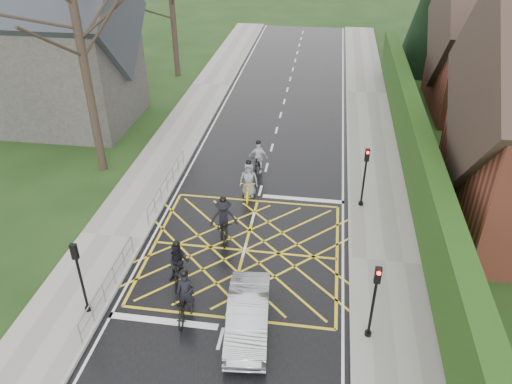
% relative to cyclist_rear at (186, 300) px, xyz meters
% --- Properties ---
extents(ground, '(120.00, 120.00, 0.00)m').
position_rel_cyclist_rear_xyz_m(ground, '(1.49, 3.99, -0.67)').
color(ground, black).
rests_on(ground, ground).
extents(road, '(9.00, 80.00, 0.01)m').
position_rel_cyclist_rear_xyz_m(road, '(1.49, 3.99, -0.66)').
color(road, black).
rests_on(road, ground).
extents(sidewalk_right, '(3.00, 80.00, 0.15)m').
position_rel_cyclist_rear_xyz_m(sidewalk_right, '(7.49, 3.99, -0.59)').
color(sidewalk_right, gray).
rests_on(sidewalk_right, ground).
extents(sidewalk_left, '(3.00, 80.00, 0.15)m').
position_rel_cyclist_rear_xyz_m(sidewalk_left, '(-4.51, 3.99, -0.59)').
color(sidewalk_left, gray).
rests_on(sidewalk_left, ground).
extents(stone_wall, '(0.50, 38.00, 0.70)m').
position_rel_cyclist_rear_xyz_m(stone_wall, '(9.24, 9.99, -0.32)').
color(stone_wall, slate).
rests_on(stone_wall, ground).
extents(hedge, '(0.90, 38.00, 2.80)m').
position_rel_cyclist_rear_xyz_m(hedge, '(9.24, 9.99, 1.43)').
color(hedge, '#17330D').
rests_on(hedge, stone_wall).
extents(house_far, '(9.80, 8.80, 10.30)m').
position_rel_cyclist_rear_xyz_m(house_far, '(16.24, 21.99, 3.69)').
color(house_far, brown).
rests_on(house_far, ground).
extents(conifer, '(4.60, 4.60, 10.00)m').
position_rel_cyclist_rear_xyz_m(conifer, '(12.24, 29.99, 4.33)').
color(conifer, black).
rests_on(conifer, ground).
extents(church, '(8.80, 7.80, 11.00)m').
position_rel_cyclist_rear_xyz_m(church, '(-12.05, 15.99, 4.26)').
color(church, '#2D2B28').
rests_on(church, ground).
extents(tree_near, '(9.24, 9.24, 11.44)m').
position_rel_cyclist_rear_xyz_m(tree_near, '(-7.51, 9.99, 7.24)').
color(tree_near, black).
rests_on(tree_near, ground).
extents(railing_south, '(0.05, 5.04, 1.03)m').
position_rel_cyclist_rear_xyz_m(railing_south, '(-3.16, 0.49, 0.11)').
color(railing_south, slate).
rests_on(railing_south, ground).
extents(railing_north, '(0.05, 6.04, 1.03)m').
position_rel_cyclist_rear_xyz_m(railing_north, '(-3.16, 7.99, 0.12)').
color(railing_north, slate).
rests_on(railing_north, ground).
extents(traffic_light_ne, '(0.24, 0.31, 3.21)m').
position_rel_cyclist_rear_xyz_m(traffic_light_ne, '(6.59, 8.19, 0.99)').
color(traffic_light_ne, black).
rests_on(traffic_light_ne, ground).
extents(traffic_light_se, '(0.24, 0.31, 3.21)m').
position_rel_cyclist_rear_xyz_m(traffic_light_se, '(6.59, -0.21, 0.99)').
color(traffic_light_se, black).
rests_on(traffic_light_se, ground).
extents(traffic_light_sw, '(0.24, 0.31, 3.21)m').
position_rel_cyclist_rear_xyz_m(traffic_light_sw, '(-3.61, -0.50, 0.99)').
color(traffic_light_sw, black).
rests_on(traffic_light_sw, ground).
extents(cyclist_rear, '(0.83, 2.15, 2.05)m').
position_rel_cyclist_rear_xyz_m(cyclist_rear, '(0.00, 0.00, 0.00)').
color(cyclist_rear, black).
rests_on(cyclist_rear, ground).
extents(cyclist_back, '(0.96, 2.02, 1.96)m').
position_rel_cyclist_rear_xyz_m(cyclist_back, '(-0.76, 1.72, 0.07)').
color(cyclist_back, black).
rests_on(cyclist_back, ground).
extents(cyclist_mid, '(1.39, 2.29, 2.11)m').
position_rel_cyclist_rear_xyz_m(cyclist_mid, '(0.42, 4.84, 0.10)').
color(cyclist_mid, black).
rests_on(cyclist_mid, ground).
extents(cyclist_front, '(1.06, 1.95, 1.91)m').
position_rel_cyclist_rear_xyz_m(cyclist_front, '(1.09, 10.94, 0.04)').
color(cyclist_front, black).
rests_on(cyclist_front, ground).
extents(cyclist_lead, '(0.97, 2.17, 2.05)m').
position_rel_cyclist_rear_xyz_m(cyclist_lead, '(0.97, 8.41, 0.04)').
color(cyclist_lead, gold).
rests_on(cyclist_lead, ground).
extents(car, '(1.84, 4.23, 1.35)m').
position_rel_cyclist_rear_xyz_m(car, '(2.37, -0.45, 0.01)').
color(car, '#A3A7AA').
rests_on(car, ground).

